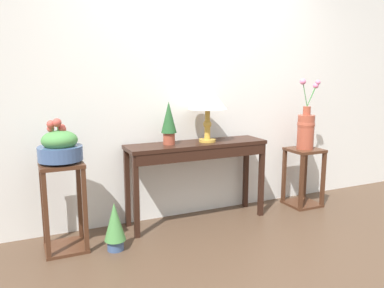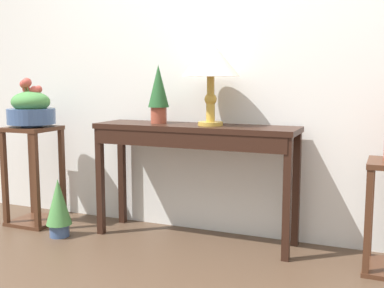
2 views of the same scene
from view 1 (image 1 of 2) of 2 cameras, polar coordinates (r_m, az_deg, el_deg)
The scene contains 10 objects.
ground_plane at distance 3.01m, azimuth 13.32°, elevation -18.52°, with size 12.00×12.00×0.01m, color #4C3828.
back_wall_with_art at distance 3.92m, azimuth 0.54°, elevation 9.85°, with size 9.00×0.10×2.80m.
console_table at distance 3.70m, azimuth 0.86°, elevation -1.60°, with size 1.37×0.35×0.79m.
table_lamp at distance 3.69m, azimuth 2.24°, elevation 6.64°, with size 0.38×0.38×0.54m.
potted_plant_on_console at distance 3.57m, azimuth -3.43°, elevation 3.37°, with size 0.14×0.14×0.40m.
pedestal_stand_left at distance 3.36m, azimuth -18.32°, elevation -8.76°, with size 0.34×0.34×0.74m.
planter_bowl_wide_left at distance 3.23m, azimuth -18.84°, elevation -0.34°, with size 0.35×0.35×0.36m.
pedestal_stand_right at distance 4.41m, azimuth 16.02°, elevation -4.71°, with size 0.34×0.34×0.64m.
flower_vase_tall_right at distance 4.31m, azimuth 16.40°, elevation 2.38°, with size 0.24×0.19×0.74m.
potted_plant_floor at distance 3.29m, azimuth -11.28°, elevation -11.58°, with size 0.18×0.18×0.41m.
Camera 1 is at (-1.66, -2.06, 1.44)m, focal length 36.31 mm.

